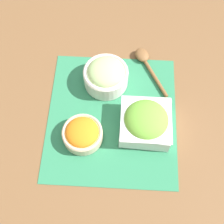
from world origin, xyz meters
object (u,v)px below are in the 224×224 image
(carrot_bowl, at_px, (82,133))
(wooden_spoon, at_px, (145,61))
(lettuce_bowl, at_px, (146,122))
(cucumber_bowl, at_px, (106,75))

(carrot_bowl, height_order, wooden_spoon, carrot_bowl)
(carrot_bowl, bearing_deg, wooden_spoon, -33.19)
(lettuce_bowl, distance_m, cucumber_bowl, 0.21)
(lettuce_bowl, bearing_deg, carrot_bowl, 102.81)
(lettuce_bowl, relative_size, carrot_bowl, 1.28)
(cucumber_bowl, relative_size, carrot_bowl, 1.19)
(cucumber_bowl, distance_m, carrot_bowl, 0.21)
(cucumber_bowl, relative_size, wooden_spoon, 0.74)
(lettuce_bowl, xyz_separation_m, cucumber_bowl, (0.16, 0.13, -0.00))
(carrot_bowl, distance_m, wooden_spoon, 0.34)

